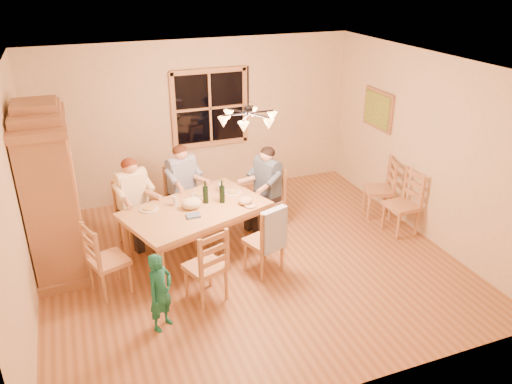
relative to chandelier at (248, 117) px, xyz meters
name	(u,v)px	position (x,y,z in m)	size (l,w,h in m)	color
floor	(249,261)	(0.00, 0.00, -2.08)	(5.50, 5.50, 0.00)	brown
ceiling	(248,66)	(0.00, 0.00, 0.62)	(5.50, 5.00, 0.02)	white
wall_back	(199,120)	(0.00, 2.50, -0.73)	(5.50, 0.02, 2.70)	beige
wall_left	(16,206)	(-2.75, 0.00, -0.73)	(0.02, 5.00, 2.70)	beige
wall_right	(424,146)	(2.75, 0.00, -0.73)	(0.02, 5.00, 2.70)	beige
window	(210,108)	(0.20, 2.47, -0.53)	(1.30, 0.06, 1.30)	black
painting	(378,110)	(2.71, 1.20, -0.48)	(0.06, 0.78, 0.64)	#91623F
chandelier	(248,117)	(0.00, 0.00, 0.00)	(0.77, 0.68, 0.71)	black
armoire	(52,195)	(-2.42, 0.83, -1.02)	(0.66, 1.40, 2.30)	#91623F
dining_table	(196,214)	(-0.64, 0.40, -1.42)	(2.16, 1.71, 0.76)	tan
chair_far_left	(136,224)	(-1.38, 1.08, -1.77)	(0.56, 0.54, 0.99)	#B57D50
chair_far_right	(184,208)	(-0.59, 1.36, -1.77)	(0.56, 0.54, 0.99)	#B57D50
chair_near_left	(206,277)	(-0.78, -0.60, -1.77)	(0.56, 0.54, 0.99)	#B57D50
chair_near_right	(264,251)	(0.10, -0.28, -1.77)	(0.56, 0.54, 0.99)	#B57D50
chair_end_left	(110,271)	(-1.87, -0.04, -1.77)	(0.54, 0.56, 0.99)	#B57D50
chair_end_right	(266,210)	(0.59, 0.83, -1.77)	(0.54, 0.56, 0.99)	#B57D50
adult_woman	(132,191)	(-1.38, 1.08, -1.24)	(0.50, 0.52, 0.87)	#F7ECBF
adult_plaid_man	(182,176)	(-0.59, 1.36, -1.24)	(0.50, 0.52, 0.87)	#325389
adult_slate_man	(267,178)	(0.59, 0.83, -1.24)	(0.52, 0.50, 0.87)	#425669
towel	(274,230)	(0.17, -0.46, -1.38)	(0.38, 0.10, 0.58)	#AEC4EB
wine_bottle_a	(205,192)	(-0.45, 0.50, -1.15)	(0.08, 0.08, 0.33)	black
wine_bottle_b	(222,192)	(-0.24, 0.43, -1.15)	(0.08, 0.08, 0.33)	black
plate_woman	(149,209)	(-1.23, 0.57, -1.31)	(0.26, 0.26, 0.02)	white
plate_plaid	(201,195)	(-0.46, 0.76, -1.31)	(0.26, 0.26, 0.02)	white
plate_slate	(233,193)	(-0.01, 0.67, -1.31)	(0.26, 0.26, 0.02)	white
wine_glass_a	(175,201)	(-0.88, 0.56, -1.25)	(0.06, 0.06, 0.14)	silver
wine_glass_b	(220,187)	(-0.15, 0.79, -1.25)	(0.06, 0.06, 0.14)	silver
cap	(245,200)	(0.04, 0.26, -1.26)	(0.20, 0.20, 0.11)	#CBAD87
napkin	(193,216)	(-0.73, 0.15, -1.30)	(0.18, 0.14, 0.03)	slate
cloth_bundle	(191,203)	(-0.68, 0.40, -1.24)	(0.28, 0.22, 0.15)	beige
child	(160,292)	(-1.40, -0.94, -1.60)	(0.35, 0.23, 0.95)	#186D58
chair_spare_front	(400,215)	(2.45, -0.04, -1.77)	(0.44, 0.46, 0.99)	#B57D50
chair_spare_back	(378,198)	(2.45, 0.58, -1.77)	(0.55, 0.56, 0.99)	#B57D50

